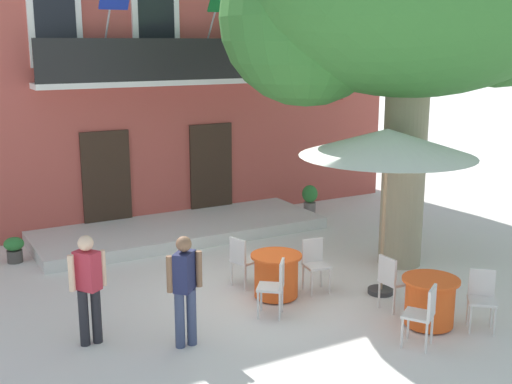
{
  "coord_description": "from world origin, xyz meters",
  "views": [
    {
      "loc": [
        -5.24,
        -9.08,
        4.23
      ],
      "look_at": [
        0.87,
        1.88,
        1.3
      ],
      "focal_mm": 45.33,
      "sensor_mm": 36.0,
      "label": 1
    }
  ],
  "objects_px": {
    "cafe_chair_near_tree_0": "(424,312)",
    "pedestrian_mid_plaza": "(185,285)",
    "cafe_chair_near_tree_2": "(392,279)",
    "cafe_table_middle": "(276,275)",
    "cafe_chair_middle_2": "(242,258)",
    "cafe_table_near_tree": "(430,302)",
    "ground_planter_right": "(310,198)",
    "cafe_chair_near_tree_1": "(482,295)",
    "cafe_chair_middle_1": "(315,261)",
    "ground_planter_left": "(14,248)",
    "pedestrian_near_entrance": "(88,284)",
    "plane_tree": "(407,0)",
    "cafe_umbrella": "(387,143)",
    "cafe_chair_middle_0": "(275,284)"
  },
  "relations": [
    {
      "from": "cafe_chair_near_tree_0",
      "to": "pedestrian_mid_plaza",
      "type": "bearing_deg",
      "value": 150.22
    },
    {
      "from": "cafe_chair_near_tree_2",
      "to": "cafe_table_middle",
      "type": "distance_m",
      "value": 1.91
    },
    {
      "from": "cafe_chair_middle_2",
      "to": "cafe_table_near_tree",
      "type": "bearing_deg",
      "value": -58.26
    },
    {
      "from": "cafe_chair_middle_2",
      "to": "ground_planter_right",
      "type": "height_order",
      "value": "cafe_chair_middle_2"
    },
    {
      "from": "cafe_chair_near_tree_2",
      "to": "cafe_chair_near_tree_1",
      "type": "bearing_deg",
      "value": -58.69
    },
    {
      "from": "cafe_chair_middle_1",
      "to": "cafe_table_middle",
      "type": "bearing_deg",
      "value": 176.72
    },
    {
      "from": "cafe_chair_near_tree_0",
      "to": "cafe_table_middle",
      "type": "xyz_separation_m",
      "value": [
        -0.87,
        2.58,
        -0.14
      ]
    },
    {
      "from": "ground_planter_left",
      "to": "pedestrian_near_entrance",
      "type": "height_order",
      "value": "pedestrian_near_entrance"
    },
    {
      "from": "cafe_chair_middle_1",
      "to": "ground_planter_left",
      "type": "bearing_deg",
      "value": 136.67
    },
    {
      "from": "plane_tree",
      "to": "ground_planter_right",
      "type": "relative_size",
      "value": 9.46
    },
    {
      "from": "cafe_chair_near_tree_2",
      "to": "pedestrian_near_entrance",
      "type": "distance_m",
      "value": 4.7
    },
    {
      "from": "cafe_chair_middle_1",
      "to": "cafe_umbrella",
      "type": "relative_size",
      "value": 0.31
    },
    {
      "from": "cafe_chair_near_tree_1",
      "to": "cafe_chair_middle_0",
      "type": "bearing_deg",
      "value": 142.35
    },
    {
      "from": "plane_tree",
      "to": "pedestrian_near_entrance",
      "type": "height_order",
      "value": "plane_tree"
    },
    {
      "from": "cafe_chair_middle_2",
      "to": "plane_tree",
      "type": "bearing_deg",
      "value": -6.08
    },
    {
      "from": "cafe_chair_middle_0",
      "to": "cafe_chair_middle_1",
      "type": "relative_size",
      "value": 1.0
    },
    {
      "from": "cafe_table_middle",
      "to": "pedestrian_mid_plaza",
      "type": "distance_m",
      "value": 2.29
    },
    {
      "from": "cafe_table_middle",
      "to": "cafe_chair_middle_0",
      "type": "xyz_separation_m",
      "value": [
        -0.4,
        -0.64,
        0.14
      ]
    },
    {
      "from": "cafe_chair_near_tree_1",
      "to": "cafe_chair_middle_2",
      "type": "xyz_separation_m",
      "value": [
        -2.34,
        3.24,
        0.0
      ]
    },
    {
      "from": "cafe_table_near_tree",
      "to": "cafe_umbrella",
      "type": "relative_size",
      "value": 0.3
    },
    {
      "from": "cafe_table_middle",
      "to": "plane_tree",
      "type": "bearing_deg",
      "value": 7.16
    },
    {
      "from": "cafe_chair_near_tree_1",
      "to": "cafe_chair_near_tree_0",
      "type": "bearing_deg",
      "value": -178.25
    },
    {
      "from": "plane_tree",
      "to": "cafe_chair_middle_2",
      "type": "bearing_deg",
      "value": 173.92
    },
    {
      "from": "ground_planter_right",
      "to": "pedestrian_mid_plaza",
      "type": "xyz_separation_m",
      "value": [
        -5.56,
        -5.18,
        0.5
      ]
    },
    {
      "from": "cafe_chair_middle_0",
      "to": "pedestrian_near_entrance",
      "type": "distance_m",
      "value": 2.86
    },
    {
      "from": "cafe_chair_near_tree_2",
      "to": "cafe_chair_middle_2",
      "type": "xyz_separation_m",
      "value": [
        -1.62,
        2.05,
        0.0
      ]
    },
    {
      "from": "cafe_chair_near_tree_2",
      "to": "cafe_chair_middle_1",
      "type": "distance_m",
      "value": 1.44
    },
    {
      "from": "cafe_chair_near_tree_2",
      "to": "pedestrian_mid_plaza",
      "type": "bearing_deg",
      "value": 172.59
    },
    {
      "from": "plane_tree",
      "to": "cafe_chair_middle_2",
      "type": "height_order",
      "value": "plane_tree"
    },
    {
      "from": "cafe_umbrella",
      "to": "cafe_table_near_tree",
      "type": "bearing_deg",
      "value": -98.73
    },
    {
      "from": "cafe_chair_middle_2",
      "to": "cafe_chair_near_tree_1",
      "type": "bearing_deg",
      "value": -54.14
    },
    {
      "from": "plane_tree",
      "to": "ground_planter_right",
      "type": "bearing_deg",
      "value": 80.72
    },
    {
      "from": "cafe_chair_middle_0",
      "to": "ground_planter_left",
      "type": "xyz_separation_m",
      "value": [
        -3.16,
        4.67,
        -0.24
      ]
    },
    {
      "from": "cafe_umbrella",
      "to": "ground_planter_right",
      "type": "relative_size",
      "value": 3.92
    },
    {
      "from": "plane_tree",
      "to": "cafe_table_near_tree",
      "type": "xyz_separation_m",
      "value": [
        -1.44,
        -2.46,
        -4.57
      ]
    },
    {
      "from": "pedestrian_near_entrance",
      "to": "ground_planter_left",
      "type": "bearing_deg",
      "value": 94.96
    },
    {
      "from": "cafe_table_near_tree",
      "to": "cafe_chair_middle_1",
      "type": "distance_m",
      "value": 2.18
    },
    {
      "from": "cafe_chair_near_tree_2",
      "to": "cafe_table_middle",
      "type": "xyz_separation_m",
      "value": [
        -1.34,
        1.35,
        -0.14
      ]
    },
    {
      "from": "cafe_chair_near_tree_0",
      "to": "cafe_chair_middle_1",
      "type": "bearing_deg",
      "value": 92.67
    },
    {
      "from": "plane_tree",
      "to": "pedestrian_mid_plaza",
      "type": "xyz_separation_m",
      "value": [
        -4.93,
        -1.28,
        -4.04
      ]
    },
    {
      "from": "cafe_chair_near_tree_0",
      "to": "cafe_chair_middle_0",
      "type": "relative_size",
      "value": 1.0
    },
    {
      "from": "cafe_chair_middle_2",
      "to": "ground_planter_right",
      "type": "relative_size",
      "value": 1.23
    },
    {
      "from": "cafe_chair_near_tree_1",
      "to": "ground_planter_left",
      "type": "distance_m",
      "value": 8.66
    },
    {
      "from": "plane_tree",
      "to": "cafe_umbrella",
      "type": "distance_m",
      "value": 2.86
    },
    {
      "from": "cafe_chair_near_tree_0",
      "to": "cafe_umbrella",
      "type": "relative_size",
      "value": 0.31
    },
    {
      "from": "cafe_table_near_tree",
      "to": "ground_planter_right",
      "type": "xyz_separation_m",
      "value": [
        2.07,
        6.36,
        0.02
      ]
    },
    {
      "from": "cafe_chair_middle_2",
      "to": "ground_planter_right",
      "type": "bearing_deg",
      "value": 43.09
    },
    {
      "from": "cafe_chair_near_tree_1",
      "to": "ground_planter_left",
      "type": "xyz_separation_m",
      "value": [
        -5.63,
        6.57,
        -0.24
      ]
    },
    {
      "from": "cafe_chair_near_tree_1",
      "to": "pedestrian_near_entrance",
      "type": "distance_m",
      "value": 5.78
    },
    {
      "from": "plane_tree",
      "to": "ground_planter_right",
      "type": "distance_m",
      "value": 6.02
    }
  ]
}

